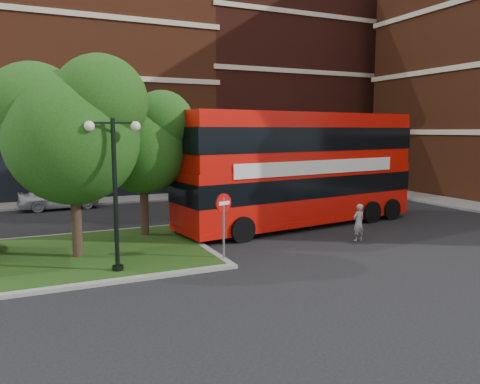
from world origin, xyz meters
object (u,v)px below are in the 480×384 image
bus (300,161)px  woman (358,222)px  car_white (201,187)px  car_silver (59,196)px

bus → woman: bus is taller
bus → car_white: 11.74m
woman → car_silver: size_ratio=0.35×
woman → bus: bearing=-89.7°
car_silver → bus: bearing=-136.7°
woman → car_white: woman is taller
woman → car_silver: 17.58m
bus → woman: (0.54, -3.81, -2.35)m
car_silver → car_white: 9.51m
bus → woman: 4.51m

